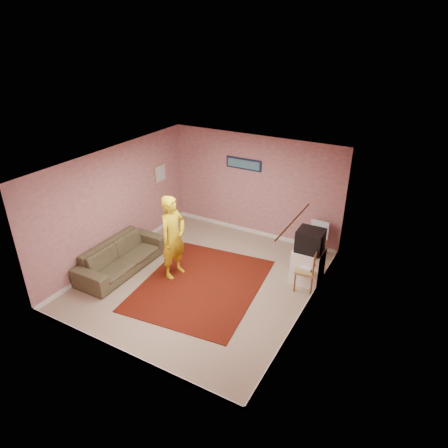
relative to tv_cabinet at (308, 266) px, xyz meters
The scene contains 26 objects.
ground 2.25m from the tv_cabinet, 151.79° to the right, with size 5.00×5.00×0.00m, color tan.
wall_back 2.60m from the tv_cabinet, 143.29° to the left, with size 4.50×0.02×2.60m, color tan.
wall_front 4.15m from the tv_cabinet, 118.81° to the right, with size 4.50×0.02×2.60m, color tan.
wall_left 4.43m from the tv_cabinet, 166.01° to the right, with size 0.02×5.00×2.60m, color tan.
wall_right 1.43m from the tv_cabinet, 74.00° to the right, with size 0.02×5.00×2.60m, color tan.
ceiling 3.14m from the tv_cabinet, 151.79° to the right, with size 4.50×5.00×0.02m, color white.
baseboard_back 2.45m from the tv_cabinet, 143.48° to the left, with size 4.50×0.02×0.10m, color silver.
baseboard_front 4.05m from the tv_cabinet, 118.87° to the right, with size 4.50×0.02×0.10m, color silver.
baseboard_left 4.33m from the tv_cabinet, 165.98° to the right, with size 0.02×5.00×0.10m, color silver.
baseboard_right 1.13m from the tv_cabinet, 74.51° to the right, with size 0.02×5.00×0.10m, color silver.
window 2.24m from the tv_cabinet, 81.41° to the right, with size 0.01×1.10×1.50m, color black.
curtain_sheer 2.29m from the tv_cabinet, 82.39° to the right, with size 0.01×0.75×2.10m, color white.
curtain_floral 1.67m from the tv_cabinet, 79.25° to the right, with size 0.01×0.35×2.10m, color beige.
curtain_rod 2.76m from the tv_cabinet, 82.68° to the right, with size 0.02×0.02×1.40m, color brown.
picture_back 3.04m from the tv_cabinet, 147.74° to the left, with size 0.95×0.04×0.28m.
picture_left 4.36m from the tv_cabinet, behind, with size 0.04×0.38×0.42m.
area_rug 2.27m from the tv_cabinet, 147.22° to the right, with size 2.35×2.94×0.02m, color black.
tv_cabinet is the anchor object (origin of this frame).
crt_tv 0.61m from the tv_cabinet, behind, with size 0.56×0.50×0.46m.
chair_a 1.17m from the tv_cabinet, 96.41° to the left, with size 0.44×0.43×0.46m.
dvd_player 1.16m from the tv_cabinet, 96.41° to the left, with size 0.31×0.22×0.05m, color silver.
blue_throw 1.20m from the tv_cabinet, 96.41° to the left, with size 0.42×0.05×0.44m, color #83A5D7.
chair_b 0.33m from the tv_cabinet, 79.63° to the right, with size 0.45×0.46×0.50m.
game_console 0.30m from the tv_cabinet, 79.63° to the right, with size 0.22×0.16×0.05m, color silver.
sofa 4.06m from the tv_cabinet, 157.61° to the right, with size 2.19×0.85×0.64m, color brown.
person 2.89m from the tv_cabinet, 156.16° to the right, with size 0.67×0.44×1.84m, color gold.
Camera 1 is at (3.88, -6.00, 4.90)m, focal length 32.00 mm.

